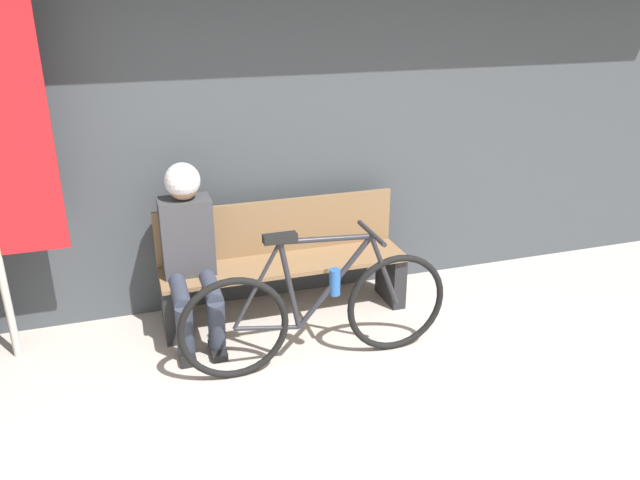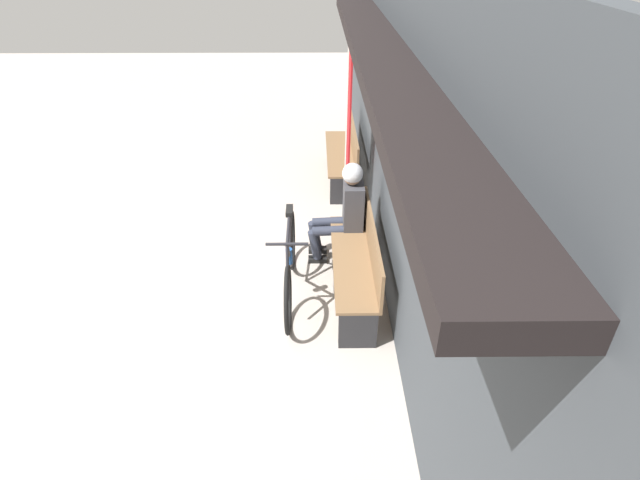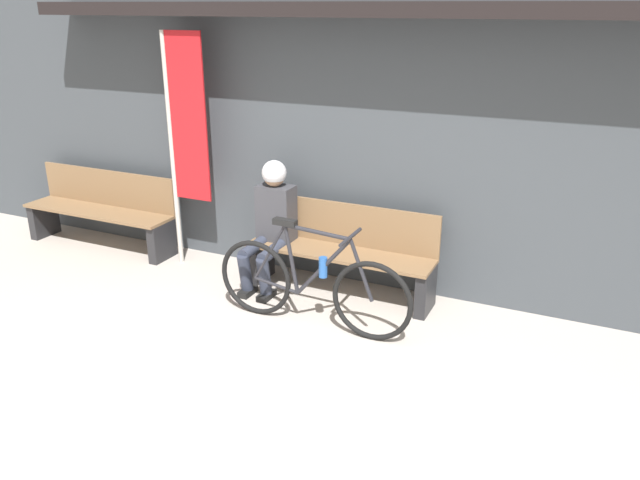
# 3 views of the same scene
# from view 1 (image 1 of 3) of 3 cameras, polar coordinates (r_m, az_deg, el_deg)

# --- Properties ---
(storefront_wall) EXTENTS (12.00, 0.56, 3.20)m
(storefront_wall) POSITION_cam_1_polar(r_m,az_deg,el_deg) (4.48, -3.96, 14.70)
(storefront_wall) COLOR #3D4247
(storefront_wall) RESTS_ON ground_plane
(park_bench_near) EXTENTS (1.75, 0.42, 0.83)m
(park_bench_near) POSITION_cam_1_polar(r_m,az_deg,el_deg) (4.50, -3.36, -2.16)
(park_bench_near) COLOR brown
(park_bench_near) RESTS_ON ground_plane
(bicycle) EXTENTS (1.74, 0.40, 0.91)m
(bicycle) POSITION_cam_1_polar(r_m,az_deg,el_deg) (3.90, -0.14, -6.44)
(bicycle) COLOR black
(bicycle) RESTS_ON ground_plane
(person_seated) EXTENTS (0.34, 0.63, 1.20)m
(person_seated) POSITION_cam_1_polar(r_m,az_deg,el_deg) (4.17, -11.91, -0.24)
(person_seated) COLOR #2D3342
(person_seated) RESTS_ON ground_plane
(banner_pole) EXTENTS (0.45, 0.05, 2.31)m
(banner_pole) POSITION_cam_1_polar(r_m,az_deg,el_deg) (4.08, -26.96, 7.92)
(banner_pole) COLOR #B7B2A8
(banner_pole) RESTS_ON ground_plane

